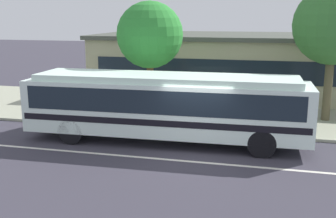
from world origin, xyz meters
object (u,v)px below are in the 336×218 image
pedestrian_waiting_near_sign (236,105)px  pedestrian_walking_along_curb (112,99)px  transit_bus (166,103)px  street_tree_mid_block (333,26)px  bus_stop_sign (281,98)px  street_tree_near_stop (150,35)px

pedestrian_waiting_near_sign → pedestrian_walking_along_curb: pedestrian_walking_along_curb is taller
transit_bus → pedestrian_walking_along_curb: bearing=145.8°
transit_bus → pedestrian_walking_along_curb: transit_bus is taller
pedestrian_waiting_near_sign → pedestrian_walking_along_curb: 5.62m
pedestrian_walking_along_curb → transit_bus: bearing=-34.2°
transit_bus → street_tree_mid_block: street_tree_mid_block is taller
pedestrian_waiting_near_sign → street_tree_mid_block: bearing=31.5°
bus_stop_sign → transit_bus: bearing=-159.0°
transit_bus → street_tree_near_stop: bearing=115.5°
bus_stop_sign → street_tree_mid_block: size_ratio=0.39×
pedestrian_walking_along_curb → street_tree_mid_block: bearing=15.1°
transit_bus → street_tree_near_stop: size_ratio=2.03×
street_tree_near_stop → street_tree_mid_block: size_ratio=0.89×
pedestrian_walking_along_curb → street_tree_near_stop: 3.43m
pedestrian_walking_along_curb → street_tree_mid_block: size_ratio=0.29×
bus_stop_sign → pedestrian_walking_along_curb: bearing=177.0°
bus_stop_sign → street_tree_mid_block: street_tree_mid_block is taller
street_tree_mid_block → bus_stop_sign: bearing=-125.7°
bus_stop_sign → pedestrian_waiting_near_sign: bearing=163.7°
transit_bus → street_tree_mid_block: 8.56m
transit_bus → bus_stop_sign: transit_bus is taller
street_tree_mid_block → pedestrian_waiting_near_sign: bearing=-148.5°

